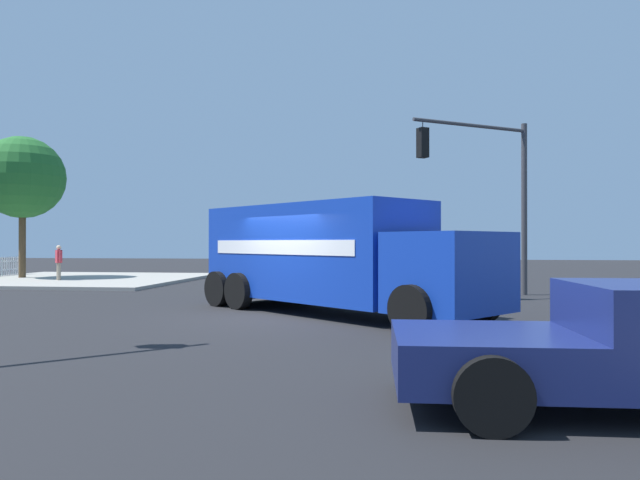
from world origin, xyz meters
TOP-DOWN VIEW (x-y plane):
  - ground_plane at (0.00, 0.00)m, footprint 100.00×100.00m
  - sidewalk_corner_near at (-11.92, -11.92)m, footprint 10.50×10.50m
  - delivery_truck at (-0.88, 1.38)m, footprint 7.49×8.19m
  - traffic_light_primary at (-6.26, 6.21)m, footprint 2.63×4.02m
  - pickup_navy at (7.28, 5.70)m, footprint 2.43×5.28m
  - pedestrian_near_corner at (-10.38, -12.03)m, footprint 0.40×0.41m
  - shade_tree_near at (-11.94, -14.89)m, footprint 3.95×3.95m

SIDE VIEW (x-z plane):
  - ground_plane at x=0.00m, z-range 0.00..0.00m
  - sidewalk_corner_near at x=-11.92m, z-range 0.00..0.14m
  - pickup_navy at x=7.28m, z-range 0.04..1.42m
  - pedestrian_near_corner at x=-10.38m, z-range 0.24..1.81m
  - delivery_truck at x=-0.88m, z-range 0.07..2.89m
  - traffic_light_primary at x=-6.26m, z-range 0.97..6.95m
  - shade_tree_near at x=-11.94m, z-range 1.56..8.37m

